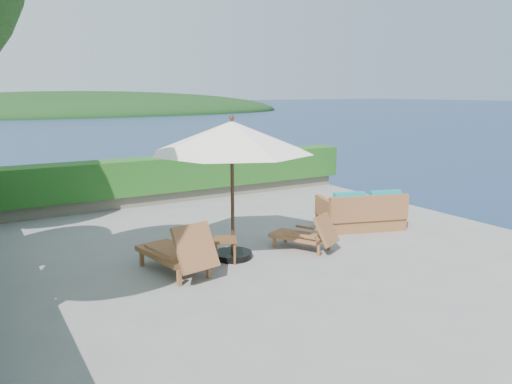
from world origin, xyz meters
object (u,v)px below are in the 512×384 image
lounge_right (307,234)px  wicker_loveseat (362,213)px  patio_umbrella (232,138)px  lounge_left (179,251)px  side_table (225,243)px

lounge_right → wicker_loveseat: size_ratio=0.69×
patio_umbrella → lounge_left: 2.36m
patio_umbrella → lounge_left: patio_umbrella is taller
lounge_left → side_table: (1.02, 0.15, -0.04)m
patio_umbrella → lounge_right: size_ratio=2.10×
wicker_loveseat → patio_umbrella: bearing=-157.2°
patio_umbrella → wicker_loveseat: size_ratio=1.44×
side_table → wicker_loveseat: 3.98m
patio_umbrella → side_table: 2.02m
patio_umbrella → lounge_right: patio_umbrella is taller
side_table → wicker_loveseat: (3.96, 0.47, -0.02)m
patio_umbrella → wicker_loveseat: bearing=5.1°
side_table → lounge_left: bearing=-171.6°
patio_umbrella → side_table: size_ratio=5.36×
side_table → lounge_right: bearing=-6.1°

